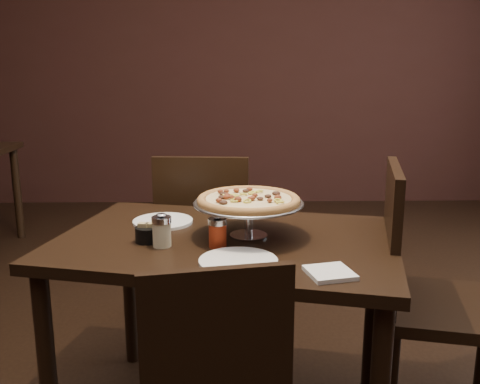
{
  "coord_description": "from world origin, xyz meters",
  "views": [
    {
      "loc": [
        0.06,
        -1.82,
        1.35
      ],
      "look_at": [
        0.09,
        0.06,
        0.91
      ],
      "focal_mm": 40.0,
      "sensor_mm": 36.0,
      "label": 1
    }
  ],
  "objects": [
    {
      "name": "room",
      "position": [
        0.06,
        0.03,
        1.4
      ],
      "size": [
        6.04,
        7.04,
        2.84
      ],
      "color": "black",
      "rests_on": "ground"
    },
    {
      "name": "dining_table",
      "position": [
        0.04,
        0.01,
        0.65
      ],
      "size": [
        1.36,
        1.06,
        0.75
      ],
      "rotation": [
        0.0,
        0.0,
        -0.23
      ],
      "color": "black",
      "rests_on": "ground"
    },
    {
      "name": "pizza_stand",
      "position": [
        0.12,
        0.02,
        0.89
      ],
      "size": [
        0.4,
        0.4,
        0.16
      ],
      "color": "#B4B4BB",
      "rests_on": "dining_table"
    },
    {
      "name": "parmesan_shaker",
      "position": [
        -0.18,
        -0.08,
        0.81
      ],
      "size": [
        0.07,
        0.07,
        0.12
      ],
      "color": "beige",
      "rests_on": "dining_table"
    },
    {
      "name": "pepper_flake_shaker",
      "position": [
        0.01,
        -0.09,
        0.81
      ],
      "size": [
        0.06,
        0.06,
        0.11
      ],
      "color": "maroon",
      "rests_on": "dining_table"
    },
    {
      "name": "packet_caddy",
      "position": [
        -0.23,
        -0.03,
        0.78
      ],
      "size": [
        0.09,
        0.09,
        0.07
      ],
      "rotation": [
        0.0,
        0.0,
        -0.24
      ],
      "color": "black",
      "rests_on": "dining_table"
    },
    {
      "name": "napkin_stack",
      "position": [
        0.35,
        -0.35,
        0.76
      ],
      "size": [
        0.15,
        0.15,
        0.01
      ],
      "primitive_type": "cube",
      "rotation": [
        0.0,
        0.0,
        0.23
      ],
      "color": "white",
      "rests_on": "dining_table"
    },
    {
      "name": "plate_left",
      "position": [
        -0.21,
        0.2,
        0.76
      ],
      "size": [
        0.23,
        0.23,
        0.01
      ],
      "primitive_type": "cylinder",
      "color": "white",
      "rests_on": "dining_table"
    },
    {
      "name": "plate_near",
      "position": [
        0.08,
        -0.25,
        0.76
      ],
      "size": [
        0.25,
        0.25,
        0.01
      ],
      "primitive_type": "cylinder",
      "color": "white",
      "rests_on": "dining_table"
    },
    {
      "name": "serving_spatula",
      "position": [
        0.19,
        -0.0,
        0.88
      ],
      "size": [
        0.14,
        0.14,
        0.02
      ],
      "rotation": [
        0.0,
        0.0,
        -0.85
      ],
      "color": "#B4B4BB",
      "rests_on": "pizza_stand"
    },
    {
      "name": "chair_far",
      "position": [
        -0.07,
        0.71,
        0.52
      ],
      "size": [
        0.47,
        0.47,
        0.95
      ],
      "rotation": [
        0.0,
        0.0,
        3.08
      ],
      "color": "black",
      "rests_on": "ground"
    },
    {
      "name": "chair_side",
      "position": [
        0.78,
        0.01,
        0.55
      ],
      "size": [
        0.56,
        0.56,
        1.0
      ],
      "rotation": [
        0.0,
        0.0,
        1.34
      ],
      "color": "black",
      "rests_on": "ground"
    }
  ]
}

